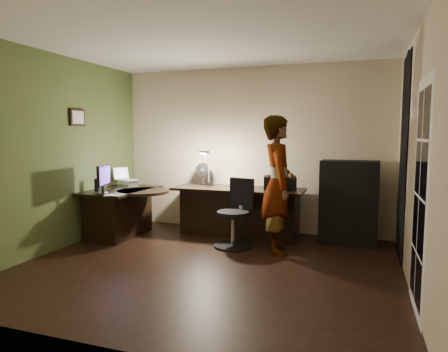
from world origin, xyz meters
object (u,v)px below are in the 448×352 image
(desk_right, at_px, (238,212))
(cabinet, at_px, (349,202))
(monitor, at_px, (103,184))
(person, at_px, (278,185))
(office_chair, at_px, (233,213))
(desk_left, at_px, (121,213))

(desk_right, distance_m, cabinet, 1.68)
(monitor, xyz_separation_m, person, (2.45, 0.48, 0.03))
(cabinet, relative_size, office_chair, 1.26)
(desk_right, distance_m, monitor, 2.10)
(cabinet, distance_m, person, 1.22)
(person, bearing_deg, monitor, 82.76)
(desk_right, relative_size, person, 1.10)
(office_chair, bearing_deg, monitor, -147.00)
(desk_left, height_order, office_chair, office_chair)
(office_chair, bearing_deg, cabinet, 42.99)
(desk_right, height_order, person, person)
(person, bearing_deg, office_chair, 69.52)
(office_chair, bearing_deg, person, 15.25)
(cabinet, relative_size, person, 0.66)
(desk_right, xyz_separation_m, person, (0.76, -0.65, 0.54))
(cabinet, bearing_deg, monitor, -157.52)
(monitor, bearing_deg, office_chair, -0.82)
(desk_right, xyz_separation_m, cabinet, (1.66, 0.11, 0.23))
(desk_right, relative_size, cabinet, 1.67)
(cabinet, bearing_deg, office_chair, -152.30)
(monitor, height_order, office_chair, monitor)
(desk_right, height_order, monitor, monitor)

